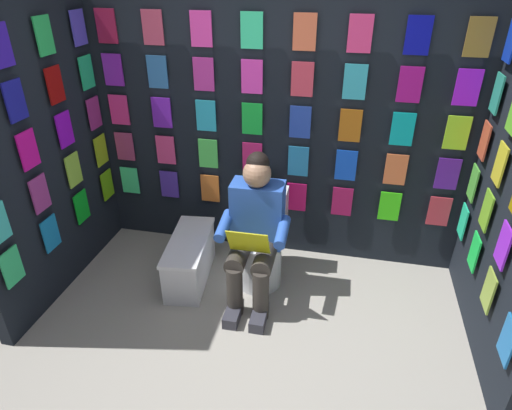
# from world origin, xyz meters

# --- Properties ---
(ground_plane) EXTENTS (30.00, 30.00, 0.00)m
(ground_plane) POSITION_xyz_m (0.00, 0.00, 0.00)
(ground_plane) COLOR #9E998E
(display_wall_back) EXTENTS (3.26, 0.14, 2.25)m
(display_wall_back) POSITION_xyz_m (-0.00, -1.66, 1.13)
(display_wall_back) COLOR black
(display_wall_back) RESTS_ON ground
(display_wall_right) EXTENTS (0.14, 1.61, 2.25)m
(display_wall_right) POSITION_xyz_m (1.63, -0.81, 1.13)
(display_wall_right) COLOR black
(display_wall_right) RESTS_ON ground
(toilet) EXTENTS (0.41, 0.56, 0.77)m
(toilet) POSITION_xyz_m (0.04, -1.15, 0.33)
(toilet) COLOR white
(toilet) RESTS_ON ground
(person_reading) EXTENTS (0.53, 0.68, 1.19)m
(person_reading) POSITION_xyz_m (0.03, -0.93, 0.60)
(person_reading) COLOR blue
(person_reading) RESTS_ON ground
(comic_longbox_near) EXTENTS (0.39, 0.79, 0.39)m
(comic_longbox_near) POSITION_xyz_m (0.61, -1.01, 0.20)
(comic_longbox_near) COLOR silver
(comic_longbox_near) RESTS_ON ground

